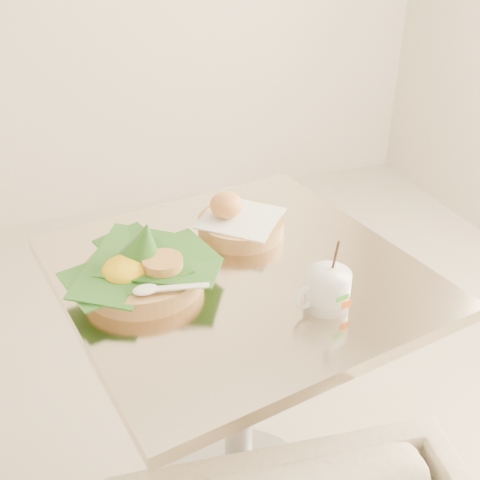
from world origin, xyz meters
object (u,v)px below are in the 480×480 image
object	(u,v)px
cafe_table	(238,350)
coffee_mug	(327,289)
rice_basket	(142,268)
bread_basket	(238,222)

from	to	relation	value
cafe_table	coffee_mug	xyz separation A→B (m)	(0.11, -0.18, 0.26)
cafe_table	rice_basket	distance (m)	0.33
cafe_table	rice_basket	xyz separation A→B (m)	(-0.20, 0.02, 0.26)
coffee_mug	rice_basket	bearing A→B (deg)	148.20
bread_basket	rice_basket	bearing A→B (deg)	-153.62
bread_basket	coffee_mug	xyz separation A→B (m)	(0.06, -0.32, 0.01)
rice_basket	coffee_mug	distance (m)	0.36
rice_basket	bread_basket	size ratio (longest dim) A/B	1.28
cafe_table	rice_basket	size ratio (longest dim) A/B	2.68
cafe_table	bread_basket	distance (m)	0.29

